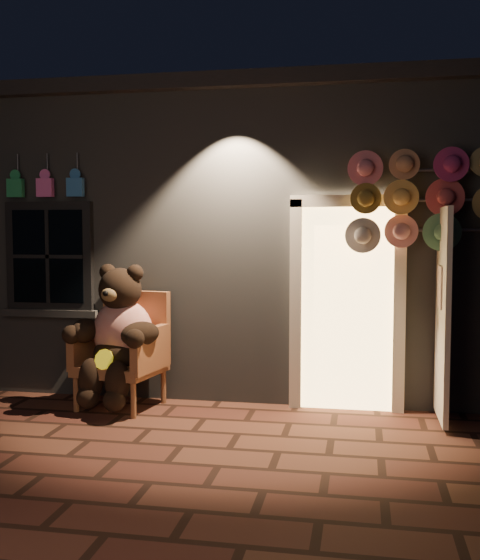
# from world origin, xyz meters

# --- Properties ---
(ground) EXTENTS (60.00, 60.00, 0.00)m
(ground) POSITION_xyz_m (0.00, 0.00, 0.00)
(ground) COLOR brown
(ground) RESTS_ON ground
(shop_building) EXTENTS (7.30, 5.95, 3.51)m
(shop_building) POSITION_xyz_m (0.00, 3.99, 1.74)
(shop_building) COLOR slate
(shop_building) RESTS_ON ground
(wicker_armchair) EXTENTS (0.93, 0.87, 1.19)m
(wicker_armchair) POSITION_xyz_m (-0.93, 1.18, 0.59)
(wicker_armchair) COLOR brown
(wicker_armchair) RESTS_ON ground
(teddy_bear) EXTENTS (1.02, 0.87, 1.42)m
(teddy_bear) POSITION_xyz_m (-0.95, 1.03, 0.77)
(teddy_bear) COLOR red
(teddy_bear) RESTS_ON ground
(hat_rack) EXTENTS (1.65, 0.22, 2.63)m
(hat_rack) POSITION_xyz_m (2.06, 1.28, 2.13)
(hat_rack) COLOR #59595E
(hat_rack) RESTS_ON ground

